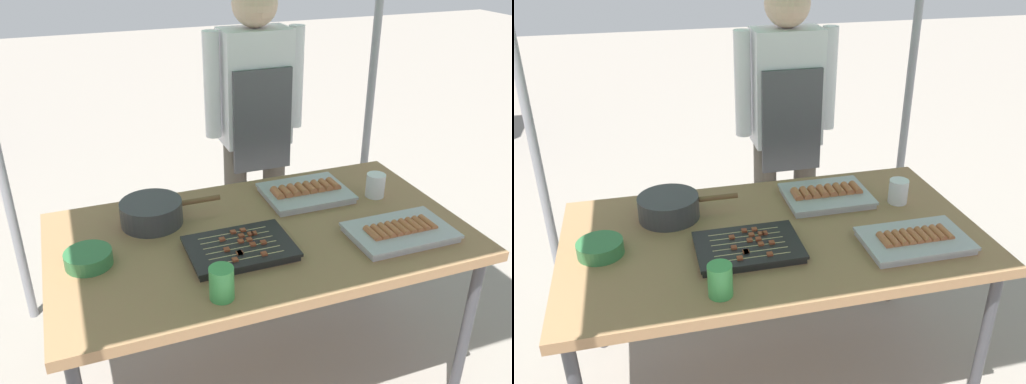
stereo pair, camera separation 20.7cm
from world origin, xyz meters
The scene contains 10 objects.
ground_plane centered at (0.00, 0.00, 0.00)m, with size 18.00×18.00×0.00m, color gray.
stall_table centered at (0.00, 0.00, 0.70)m, with size 1.60×0.90×0.75m.
tray_grilled_sausages centered at (0.29, 0.21, 0.77)m, with size 0.36×0.28×0.05m.
tray_meat_skewers centered at (-0.12, -0.11, 0.77)m, with size 0.38×0.27×0.04m.
tray_pork_links centered at (0.49, -0.21, 0.77)m, with size 0.39×0.25×0.05m.
cooking_wok centered at (-0.38, 0.22, 0.80)m, with size 0.40×0.24×0.10m.
condiment_bowl centered at (-0.64, 0.00, 0.78)m, with size 0.17×0.17×0.05m, color #33723F.
drink_cup_near_edge centered at (-0.26, -0.34, 0.81)m, with size 0.08×0.08×0.11m, color #3F994C.
drink_cup_by_wok centered at (0.58, 0.12, 0.80)m, with size 0.08×0.08×0.10m, color white.
vendor_woman centered at (0.27, 0.78, 0.95)m, with size 0.52×0.23×1.60m.
Camera 1 is at (-0.65, -1.69, 1.82)m, focal length 37.91 mm.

